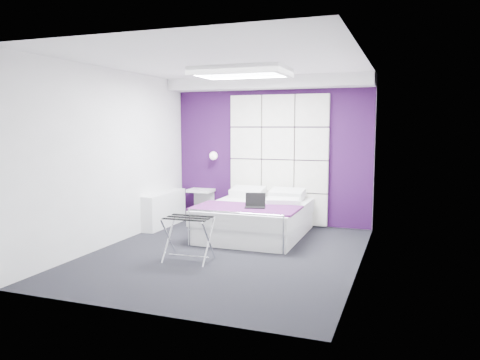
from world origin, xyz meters
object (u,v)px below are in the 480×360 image
(nightstand, at_px, (201,190))
(wall_lamp, at_px, (214,156))
(bed, at_px, (256,218))
(luggage_rack, at_px, (189,239))
(radiator, at_px, (164,209))
(laptop, at_px, (256,204))

(nightstand, bearing_deg, wall_lamp, 8.77)
(wall_lamp, distance_m, bed, 1.69)
(bed, bearing_deg, nightstand, 148.20)
(bed, relative_size, luggage_rack, 3.25)
(wall_lamp, bearing_deg, luggage_rack, -74.34)
(radiator, xyz_separation_m, laptop, (1.88, -0.56, 0.29))
(luggage_rack, bearing_deg, wall_lamp, 103.37)
(bed, xyz_separation_m, nightstand, (-1.36, 0.84, 0.28))
(radiator, relative_size, laptop, 3.94)
(wall_lamp, bearing_deg, radiator, -130.10)
(laptop, bearing_deg, nightstand, 125.25)
(nightstand, distance_m, luggage_rack, 2.70)
(radiator, relative_size, bed, 0.63)
(radiator, relative_size, luggage_rack, 2.03)
(bed, bearing_deg, luggage_rack, -102.94)
(radiator, xyz_separation_m, luggage_rack, (1.35, -1.79, -0.01))
(bed, distance_m, laptop, 0.56)
(luggage_rack, xyz_separation_m, laptop, (0.53, 1.22, 0.30))
(radiator, height_order, luggage_rack, radiator)
(bed, height_order, luggage_rack, bed)
(luggage_rack, distance_m, laptop, 1.37)
(bed, bearing_deg, laptop, -71.59)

